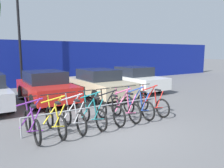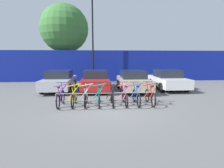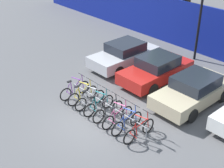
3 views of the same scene
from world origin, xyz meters
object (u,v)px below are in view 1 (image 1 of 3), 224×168
object	(u,v)px
bicycle_black	(110,111)
bicycle_pink	(125,108)
bicycle_blue	(138,106)
car_red	(46,87)
bicycle_red	(152,104)
car_beige	(99,83)
bike_rack	(100,108)
lamp_post	(18,18)
bicycle_teal	(93,114)
car_white	(135,79)
bicycle_yellow	(55,121)
bicycle_purple	(32,125)
bicycle_silver	(74,117)

from	to	relation	value
bicycle_black	bicycle_pink	size ratio (longest dim) A/B	1.00
bicycle_blue	car_red	world-z (taller)	car_red
bicycle_red	car_beige	xyz separation A→B (m)	(-0.12, 3.71, 0.31)
bike_rack	bicycle_pink	size ratio (longest dim) A/B	2.80
bicycle_pink	lamp_post	xyz separation A→B (m)	(-1.74, 7.97, 3.81)
bicycle_pink	bicycle_blue	bearing A→B (deg)	2.72
bicycle_teal	car_white	bearing A→B (deg)	40.63
lamp_post	bicycle_teal	bearing A→B (deg)	-86.29
bicycle_teal	bicycle_red	bearing A→B (deg)	0.75
bicycle_black	car_red	distance (m)	4.18
bicycle_yellow	car_beige	xyz separation A→B (m)	(3.50, 3.71, 0.31)
car_red	bicycle_pink	bearing A→B (deg)	-70.41
car_red	bike_rack	bearing A→B (deg)	-81.83
bicycle_yellow	car_white	size ratio (longest dim) A/B	0.43
car_beige	car_white	xyz separation A→B (m)	(2.64, 0.45, -0.00)
bicycle_purple	car_white	distance (m)	7.94
car_red	lamp_post	world-z (taller)	lamp_post
bike_rack	bicycle_black	bearing A→B (deg)	-27.16
bicycle_red	car_red	world-z (taller)	car_red
bicycle_black	car_beige	distance (m)	4.09
bicycle_teal	bicycle_red	distance (m)	2.45
bike_rack	bicycle_black	xyz separation A→B (m)	(0.29, -0.15, -0.12)
bicycle_pink	lamp_post	distance (m)	9.01
bicycle_yellow	bicycle_teal	size ratio (longest dim) A/B	1.00
bicycle_yellow	bicycle_blue	xyz separation A→B (m)	(2.95, 0.00, 0.00)
bike_rack	bicycle_purple	bearing A→B (deg)	-175.99
bicycle_blue	car_beige	bearing A→B (deg)	80.79
bicycle_teal	bicycle_blue	bearing A→B (deg)	0.75
lamp_post	bicycle_blue	bearing A→B (deg)	-73.93
bicycle_teal	lamp_post	xyz separation A→B (m)	(-0.52, 7.97, 3.81)
bike_rack	bicycle_silver	world-z (taller)	bicycle_silver
lamp_post	bicycle_purple	bearing A→B (deg)	-99.05
car_red	lamp_post	size ratio (longest dim) A/B	0.54
bike_rack	bicycle_black	world-z (taller)	bicycle_black
bicycle_teal	bicycle_pink	size ratio (longest dim) A/B	1.00
bicycle_purple	car_beige	distance (m)	5.55
bicycle_blue	lamp_post	xyz separation A→B (m)	(-2.30, 7.97, 3.81)
bicycle_red	bicycle_teal	bearing A→B (deg)	-176.06
bicycle_teal	bicycle_yellow	bearing A→B (deg)	-179.25
bicycle_red	lamp_post	world-z (taller)	lamp_post
bicycle_purple	car_red	bearing A→B (deg)	70.81
bike_rack	bicycle_pink	world-z (taller)	bicycle_pink
bicycle_black	lamp_post	world-z (taller)	lamp_post
bicycle_pink	car_beige	world-z (taller)	car_beige
bicycle_silver	bicycle_purple	bearing A→B (deg)	176.23
bicycle_purple	bicycle_red	distance (m)	4.24
car_beige	car_red	bearing A→B (deg)	171.64
bicycle_red	car_beige	size ratio (longest dim) A/B	0.40
bike_rack	bicycle_pink	distance (m)	0.91
bicycle_purple	lamp_post	distance (m)	8.93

